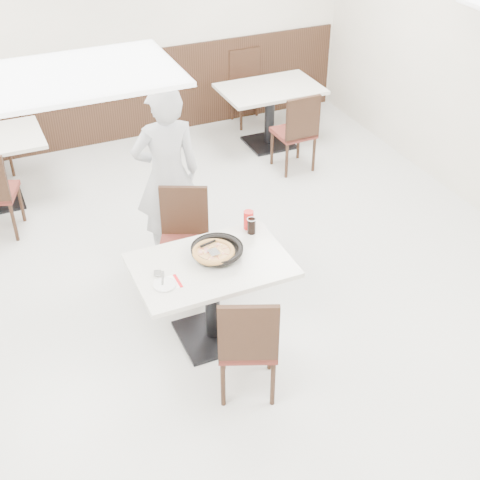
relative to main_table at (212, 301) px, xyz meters
name	(u,v)px	position (x,y,z in m)	size (l,w,h in m)	color
floor	(231,296)	(0.34, 0.41, -0.38)	(7.00, 7.00, 0.00)	#AFB0AB
wall_back	(112,29)	(0.34, 3.91, 1.02)	(6.00, 0.04, 2.80)	beige
wainscot_back	(120,98)	(0.34, 3.89, 0.18)	(5.90, 0.03, 1.10)	black
fluo_panel_a	(35,82)	(-1.16, -1.09, 2.40)	(1.20, 0.60, 0.02)	white
main_table	(212,301)	(0.00, 0.00, 0.00)	(1.20, 0.80, 0.75)	silver
chair_near	(247,340)	(0.03, -0.62, 0.10)	(0.42, 0.42, 0.95)	black
chair_far	(184,245)	(0.01, 0.69, 0.10)	(0.42, 0.42, 0.95)	black
trivet	(218,255)	(0.08, 0.06, 0.39)	(0.13, 0.13, 0.04)	black
pizza_pan	(217,252)	(0.08, 0.07, 0.42)	(0.36, 0.36, 0.01)	black
pizza	(214,254)	(0.03, 0.03, 0.44)	(0.29, 0.29, 0.02)	tan
pizza_server	(214,252)	(0.03, 0.01, 0.47)	(0.08, 0.10, 0.00)	silver
napkin	(168,283)	(-0.38, -0.11, 0.38)	(0.17, 0.17, 0.00)	white
side_plate	(165,285)	(-0.41, -0.12, 0.38)	(0.17, 0.17, 0.01)	silver
fork	(163,278)	(-0.41, -0.05, 0.39)	(0.02, 0.16, 0.00)	silver
cola_glass	(252,226)	(0.46, 0.25, 0.44)	(0.07, 0.07, 0.13)	black
red_cup	(248,220)	(0.46, 0.33, 0.45)	(0.08, 0.08, 0.16)	red
diner_person	(167,175)	(0.08, 1.26, 0.48)	(0.63, 0.41, 1.71)	#B3B4B8
bg_table_right	(270,116)	(1.97, 3.00, 0.00)	(1.20, 0.80, 0.75)	silver
bg_chair_right_near	(294,131)	(1.95, 2.33, 0.10)	(0.42, 0.42, 0.95)	black
bg_chair_right_far	(249,89)	(2.00, 3.68, 0.10)	(0.42, 0.42, 0.95)	black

